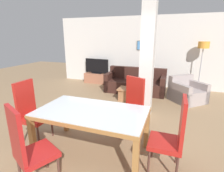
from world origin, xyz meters
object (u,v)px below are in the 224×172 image
at_px(tv_stand, 97,78).
at_px(floor_lamp, 203,50).
at_px(bottle, 131,86).
at_px(tv_screen, 97,66).
at_px(sofa, 135,84).
at_px(dining_chair_near_left, 28,147).
at_px(dining_table, 92,119).
at_px(dining_chair_head_left, 31,110).
at_px(coffee_table, 131,94).
at_px(armchair, 187,93).
at_px(dining_chair_far_right, 131,104).
at_px(dining_chair_head_right, 173,134).

distance_m(tv_stand, floor_lamp, 4.16).
bearing_deg(bottle, tv_screen, 138.47).
distance_m(sofa, floor_lamp, 2.51).
height_order(dining_chair_near_left, tv_stand, dining_chair_near_left).
height_order(dining_table, dining_chair_head_left, dining_chair_head_left).
xyz_separation_m(dining_table, coffee_table, (0.01, 2.72, -0.43)).
distance_m(armchair, tv_stand, 3.71).
xyz_separation_m(bottle, floor_lamp, (2.04, 1.56, 1.02)).
height_order(dining_chair_near_left, tv_screen, dining_chair_near_left).
bearing_deg(coffee_table, dining_chair_near_left, -97.12).
relative_size(dining_table, floor_lamp, 1.00).
height_order(coffee_table, tv_stand, tv_stand).
relative_size(dining_chair_near_left, tv_screen, 1.07).
distance_m(dining_table, coffee_table, 2.75).
bearing_deg(armchair, dining_chair_near_left, 21.35).
height_order(dining_chair_far_right, coffee_table, dining_chair_far_right).
bearing_deg(dining_chair_head_right, coffee_table, 24.81).
bearing_deg(dining_chair_head_left, dining_table, 90.00).
height_order(dining_chair_near_left, dining_chair_far_right, same).
bearing_deg(dining_chair_far_right, sofa, -53.84).
height_order(coffee_table, tv_screen, tv_screen).
xyz_separation_m(dining_chair_far_right, sofa, (-0.50, 2.71, -0.31)).
bearing_deg(sofa, dining_chair_head_left, 71.43).
bearing_deg(sofa, armchair, 166.41).
xyz_separation_m(armchair, coffee_table, (-1.63, -0.50, -0.08)).
xyz_separation_m(sofa, tv_screen, (-1.84, 0.73, 0.42)).
height_order(dining_chair_far_right, floor_lamp, floor_lamp).
xyz_separation_m(dining_chair_near_left, dining_chair_head_right, (1.71, 0.92, 0.00)).
distance_m(dining_chair_head_right, tv_stand, 5.39).
height_order(dining_chair_head_left, tv_screen, dining_chair_head_left).
bearing_deg(armchair, dining_chair_head_left, 5.92).
xyz_separation_m(sofa, tv_stand, (-1.84, 0.73, -0.08)).
bearing_deg(dining_chair_near_left, armchair, 89.03).
distance_m(armchair, bottle, 1.73).
bearing_deg(dining_chair_near_left, tv_screen, 131.15).
distance_m(coffee_table, tv_stand, 2.51).
height_order(dining_chair_near_left, dining_chair_head_left, same).
relative_size(dining_chair_head_left, armchair, 0.96).
distance_m(dining_chair_far_right, floor_lamp, 3.79).
bearing_deg(dining_chair_near_left, dining_table, 90.00).
bearing_deg(dining_chair_head_left, dining_chair_far_right, 118.19).
relative_size(dining_chair_far_right, sofa, 0.55).
height_order(dining_chair_head_right, armchair, dining_chair_head_right).
xyz_separation_m(dining_chair_far_right, coffee_table, (-0.43, 1.80, -0.40)).
distance_m(dining_chair_near_left, dining_chair_far_right, 2.04).
xyz_separation_m(dining_table, dining_chair_far_right, (0.44, 0.92, -0.03)).
relative_size(dining_chair_near_left, dining_chair_far_right, 1.00).
distance_m(dining_chair_near_left, sofa, 4.57).
relative_size(dining_chair_head_left, tv_screen, 1.07).
xyz_separation_m(dining_chair_head_right, floor_lamp, (0.79, 4.23, 0.91)).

